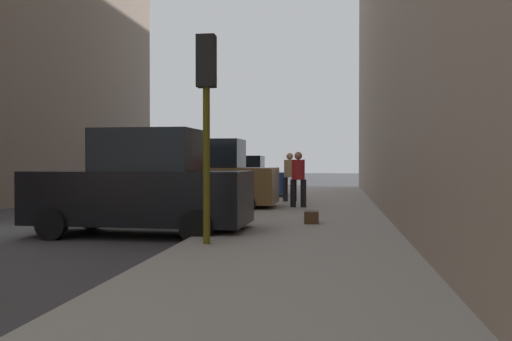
# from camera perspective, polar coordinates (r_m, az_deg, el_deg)

# --- Properties ---
(ground_plane) EXTENTS (120.00, 120.00, 0.00)m
(ground_plane) POSITION_cam_1_polar(r_m,az_deg,el_deg) (13.88, -21.12, -5.65)
(ground_plane) COLOR #38383A
(sidewalk) EXTENTS (4.00, 40.00, 0.15)m
(sidewalk) POSITION_cam_1_polar(r_m,az_deg,el_deg) (12.16, 4.58, -6.16)
(sidewalk) COLOR gray
(sidewalk) RESTS_ON ground_plane
(parked_black_suv) EXTENTS (4.65, 2.16, 2.25)m
(parked_black_suv) POSITION_cam_1_polar(r_m,az_deg,el_deg) (12.27, -11.39, -1.63)
(parked_black_suv) COLOR black
(parked_black_suv) RESTS_ON ground_plane
(parked_bronze_suv) EXTENTS (4.63, 2.12, 2.25)m
(parked_bronze_suv) POSITION_cam_1_polar(r_m,az_deg,el_deg) (17.88, -5.19, -0.79)
(parked_bronze_suv) COLOR brown
(parked_bronze_suv) RESTS_ON ground_plane
(parked_blue_sedan) EXTENTS (4.22, 2.09, 1.79)m
(parked_blue_sedan) POSITION_cam_1_polar(r_m,az_deg,el_deg) (23.57, -1.99, -0.81)
(parked_blue_sedan) COLOR navy
(parked_blue_sedan) RESTS_ON ground_plane
(fire_hydrant) EXTENTS (0.42, 0.22, 0.70)m
(fire_hydrant) POSITION_cam_1_polar(r_m,az_deg,el_deg) (19.50, 1.28, -2.21)
(fire_hydrant) COLOR red
(fire_hydrant) RESTS_ON sidewalk
(traffic_light) EXTENTS (0.32, 0.32, 3.60)m
(traffic_light) POSITION_cam_1_polar(r_m,az_deg,el_deg) (9.94, -4.98, 7.75)
(traffic_light) COLOR #514C0F
(traffic_light) RESTS_ON sidewalk
(pedestrian_in_tan_coat) EXTENTS (0.52, 0.46, 1.71)m
(pedestrian_in_tan_coat) POSITION_cam_1_polar(r_m,az_deg,el_deg) (20.11, 3.39, -0.39)
(pedestrian_in_tan_coat) COLOR black
(pedestrian_in_tan_coat) RESTS_ON sidewalk
(pedestrian_in_red_jacket) EXTENTS (0.51, 0.43, 1.71)m
(pedestrian_in_red_jacket) POSITION_cam_1_polar(r_m,az_deg,el_deg) (17.69, 4.25, -0.58)
(pedestrian_in_red_jacket) COLOR black
(pedestrian_in_red_jacket) RESTS_ON sidewalk
(duffel_bag) EXTENTS (0.32, 0.44, 0.28)m
(duffel_bag) POSITION_cam_1_polar(r_m,az_deg,el_deg) (13.17, 5.58, -4.67)
(duffel_bag) COLOR #472D19
(duffel_bag) RESTS_ON sidewalk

